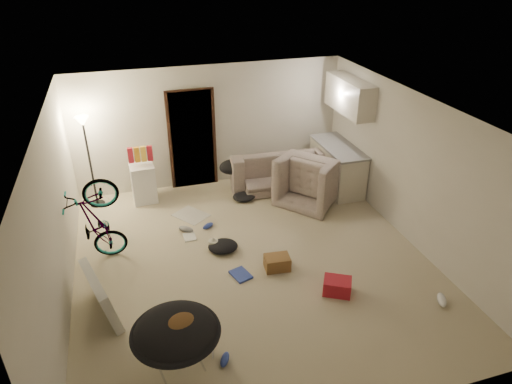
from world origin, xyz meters
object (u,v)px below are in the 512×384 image
object	(u,v)px
bicycle	(100,239)
mini_fridge	(144,183)
floor_lamp	(86,143)
drink_case_b	(337,286)
armchair	(314,182)
drink_case_a	(277,263)
saucer_chair	(176,338)
tv_box	(101,295)
sofa	(277,172)
juicer	(213,244)
kitchen_counter	(337,167)

from	to	relation	value
bicycle	mini_fridge	xyz separation A→B (m)	(0.82, 1.83, -0.02)
floor_lamp	drink_case_b	world-z (taller)	floor_lamp
armchair	drink_case_a	world-z (taller)	armchair
saucer_chair	tv_box	world-z (taller)	saucer_chair
sofa	saucer_chair	xyz separation A→B (m)	(-2.70, -4.20, 0.15)
mini_fridge	juicer	xyz separation A→B (m)	(0.95, -2.04, -0.29)
drink_case_a	juicer	size ratio (longest dim) A/B	1.67
mini_fridge	saucer_chair	world-z (taller)	mini_fridge
bicycle	tv_box	bearing A→B (deg)	-178.49
kitchen_counter	drink_case_a	world-z (taller)	kitchen_counter
saucer_chair	juicer	bearing A→B (deg)	68.01
floor_lamp	juicer	size ratio (longest dim) A/B	7.76
saucer_chair	tv_box	distance (m)	1.47
saucer_chair	floor_lamp	bearing A→B (deg)	102.25
mini_fridge	tv_box	world-z (taller)	mini_fridge
armchair	bicycle	world-z (taller)	bicycle
sofa	floor_lamp	bearing A→B (deg)	0.43
saucer_chair	bicycle	bearing A→B (deg)	109.13
juicer	tv_box	bearing A→B (deg)	-148.59
drink_case_a	juicer	xyz separation A→B (m)	(-0.85, 0.82, -0.02)
floor_lamp	drink_case_a	world-z (taller)	floor_lamp
bicycle	drink_case_a	distance (m)	2.82
kitchen_counter	sofa	xyz separation A→B (m)	(-1.17, 0.45, -0.15)
armchair	juicer	distance (m)	2.57
sofa	drink_case_b	xyz separation A→B (m)	(-0.29, -3.55, -0.18)
drink_case_a	drink_case_b	bearing A→B (deg)	-44.98
mini_fridge	tv_box	distance (m)	3.23
sofa	armchair	distance (m)	0.94
saucer_chair	drink_case_a	distance (m)	2.30
floor_lamp	saucer_chair	xyz separation A→B (m)	(0.96, -4.40, -0.86)
saucer_chair	juicer	world-z (taller)	saucer_chair
floor_lamp	bicycle	bearing A→B (deg)	-87.04
sofa	drink_case_b	distance (m)	3.56
kitchen_counter	sofa	distance (m)	1.26
kitchen_counter	drink_case_a	distance (m)	3.14
armchair	juicer	bearing A→B (deg)	75.89
tv_box	drink_case_b	world-z (taller)	tv_box
sofa	armchair	world-z (taller)	armchair
bicycle	saucer_chair	world-z (taller)	bicycle
floor_lamp	tv_box	size ratio (longest dim) A/B	1.80
floor_lamp	mini_fridge	xyz separation A→B (m)	(0.92, -0.10, -0.92)
mini_fridge	floor_lamp	bearing A→B (deg)	171.07
sofa	bicycle	bearing A→B (deg)	29.54
tv_box	juicer	size ratio (longest dim) A/B	4.32
sofa	bicycle	distance (m)	3.96
floor_lamp	armchair	bearing A→B (deg)	-13.47
drink_case_b	juicer	xyz separation A→B (m)	(-1.50, 1.61, -0.02)
sofa	saucer_chair	size ratio (longest dim) A/B	1.89
armchair	kitchen_counter	bearing A→B (deg)	-103.16
saucer_chair	tv_box	size ratio (longest dim) A/B	1.05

